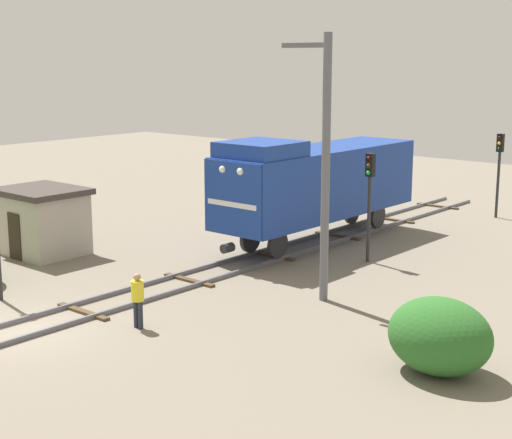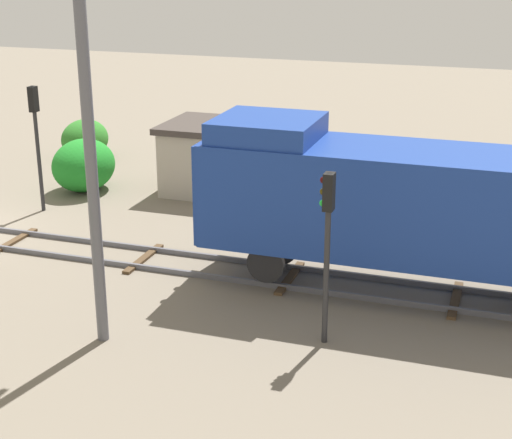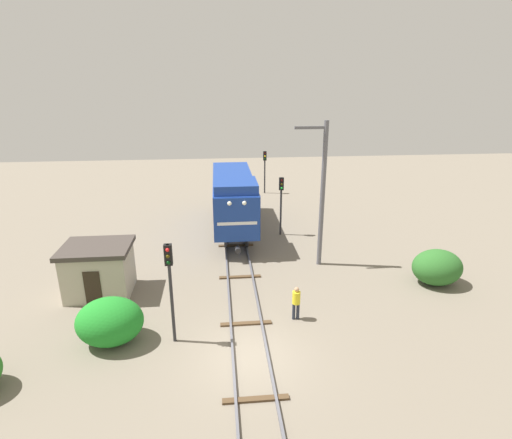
% 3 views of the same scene
% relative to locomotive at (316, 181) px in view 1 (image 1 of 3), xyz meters
% --- Properties ---
extents(ground_plane, '(90.00, 90.00, 0.00)m').
position_rel_locomotive_xyz_m(ground_plane, '(0.00, -14.78, -2.77)').
color(ground_plane, '#756B5B').
extents(railway_track, '(2.40, 56.74, 0.16)m').
position_rel_locomotive_xyz_m(railway_track, '(0.00, -14.78, -2.70)').
color(railway_track, '#595960').
rests_on(railway_track, ground).
extents(locomotive, '(2.90, 11.60, 4.60)m').
position_rel_locomotive_xyz_m(locomotive, '(0.00, 0.00, 0.00)').
color(locomotive, navy).
rests_on(locomotive, railway_track).
extents(traffic_signal_mid, '(0.32, 0.34, 4.32)m').
position_rel_locomotive_xyz_m(traffic_signal_mid, '(3.40, -1.09, 0.22)').
color(traffic_signal_mid, '#262628').
rests_on(traffic_signal_mid, ground).
extents(traffic_signal_far, '(0.32, 0.34, 4.24)m').
position_rel_locomotive_xyz_m(traffic_signal_far, '(3.60, 10.56, 0.17)').
color(traffic_signal_far, '#262628').
rests_on(traffic_signal_far, ground).
extents(worker_near_track, '(0.38, 0.38, 1.70)m').
position_rel_locomotive_xyz_m(worker_near_track, '(2.40, -12.19, -1.78)').
color(worker_near_track, '#262B38').
rests_on(worker_near_track, ground).
extents(catenary_mast, '(1.94, 0.28, 8.75)m').
position_rel_locomotive_xyz_m(catenary_mast, '(4.94, -6.32, 1.85)').
color(catenary_mast, '#595960').
rests_on(catenary_mast, ground).
extents(relay_hut, '(3.50, 2.90, 2.74)m').
position_rel_locomotive_xyz_m(relay_hut, '(-7.50, -8.70, -1.38)').
color(relay_hut, '#B2A893').
rests_on(relay_hut, ground).
extents(bush_near, '(2.75, 2.25, 2.00)m').
position_rel_locomotive_xyz_m(bush_near, '(10.88, -9.45, -1.77)').
color(bush_near, '#2B6426').
rests_on(bush_near, ground).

